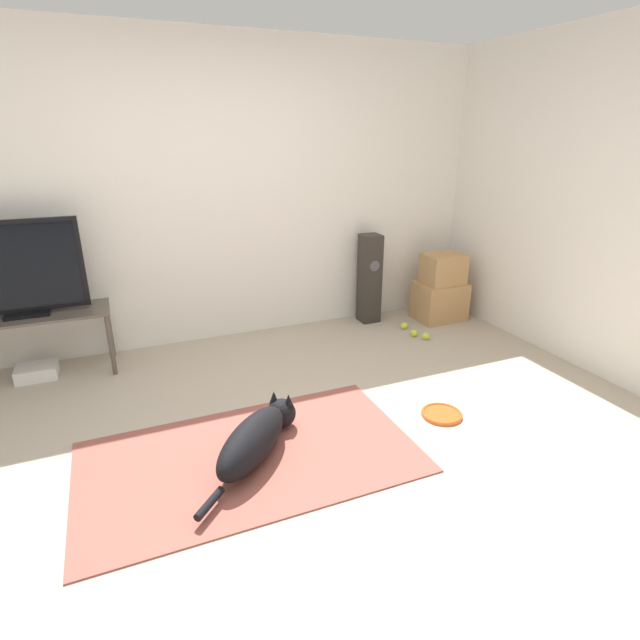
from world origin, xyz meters
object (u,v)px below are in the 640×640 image
tennis_ball_by_boxes (404,326)px  game_console (37,372)px  cardboard_box_lower (439,301)px  dog (257,437)px  tv (19,270)px  tennis_ball_near_speaker (414,333)px  cardboard_box_upper (443,269)px  floor_speaker (369,279)px  frisbee (442,414)px  tennis_ball_loose_on_carpet (426,336)px  tv_stand (30,323)px

tennis_ball_by_boxes → game_console: 3.17m
cardboard_box_lower → tennis_ball_by_boxes: cardboard_box_lower is taller
tennis_ball_by_boxes → dog: bearing=-143.1°
tv → tennis_ball_near_speaker: tv is taller
tennis_ball_by_boxes → cardboard_box_upper: bearing=12.2°
floor_speaker → tv: size_ratio=1.00×
dog → frisbee: dog is taller
tennis_ball_loose_on_carpet → game_console: game_console is taller
tv_stand → tennis_ball_near_speaker: size_ratio=16.95×
tv → floor_speaker: bearing=1.8°
tennis_ball_by_boxes → tennis_ball_near_speaker: (-0.02, -0.20, 0.00)m
floor_speaker → tv_stand: (-2.92, -0.10, 0.01)m
floor_speaker → tennis_ball_loose_on_carpet: bearing=-68.8°
tv_stand → tennis_ball_near_speaker: (3.12, -0.45, -0.41)m
frisbee → tennis_ball_by_boxes: 1.57m
frisbee → game_console: size_ratio=0.93×
floor_speaker → tv: tv is taller
floor_speaker → tv_stand: 2.93m
floor_speaker → tennis_ball_near_speaker: (0.19, -0.54, -0.40)m
tennis_ball_by_boxes → frisbee: bearing=-112.7°
cardboard_box_lower → game_console: (-3.63, 0.12, -0.14)m
floor_speaker → tennis_ball_loose_on_carpet: (0.25, -0.64, -0.40)m
frisbee → cardboard_box_upper: bearing=55.1°
tv_stand → tennis_ball_by_boxes: size_ratio=16.95×
tv → game_console: tv is taller
tennis_ball_near_speaker → frisbee: bearing=-115.2°
tv → tennis_ball_loose_on_carpet: size_ratio=13.17×
cardboard_box_lower → floor_speaker: size_ratio=0.54×
dog → floor_speaker: size_ratio=0.90×
dog → tennis_ball_near_speaker: bearing=33.0°
dog → tv: 2.20m
dog → tv_stand: 2.10m
cardboard_box_lower → cardboard_box_upper: bearing=-75.5°
frisbee → tv_stand: 3.07m
tennis_ball_loose_on_carpet → game_console: bearing=170.4°
floor_speaker → cardboard_box_upper: bearing=-19.3°
frisbee → cardboard_box_upper: cardboard_box_upper is taller
dog → cardboard_box_lower: (2.35, 1.52, 0.05)m
game_console → tennis_ball_loose_on_carpet: bearing=-9.6°
tennis_ball_by_boxes → tennis_ball_loose_on_carpet: 0.31m
tennis_ball_by_boxes → tennis_ball_near_speaker: bearing=-95.2°
frisbee → tennis_ball_loose_on_carpet: tennis_ball_loose_on_carpet is taller
cardboard_box_lower → tv_stand: tv_stand is taller
cardboard_box_lower → tennis_ball_near_speaker: cardboard_box_lower is taller
floor_speaker → tv_stand: size_ratio=0.78×
frisbee → cardboard_box_upper: 1.96m
floor_speaker → game_console: (-2.95, -0.10, -0.39)m
cardboard_box_lower → tennis_ball_by_boxes: bearing=-166.4°
floor_speaker → game_console: 2.98m
floor_speaker → tennis_ball_by_boxes: bearing=-58.3°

